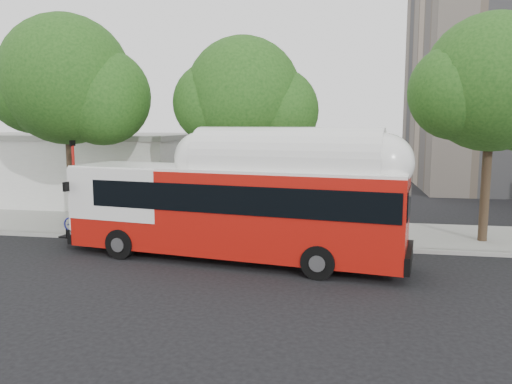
# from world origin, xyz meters

# --- Properties ---
(ground) EXTENTS (120.00, 120.00, 0.00)m
(ground) POSITION_xyz_m (0.00, 0.00, 0.00)
(ground) COLOR black
(ground) RESTS_ON ground
(sidewalk) EXTENTS (60.00, 5.00, 0.15)m
(sidewalk) POSITION_xyz_m (0.00, 6.50, 0.07)
(sidewalk) COLOR gray
(sidewalk) RESTS_ON ground
(curb_strip) EXTENTS (60.00, 0.30, 0.15)m
(curb_strip) POSITION_xyz_m (0.00, 3.90, 0.07)
(curb_strip) COLOR gray
(curb_strip) RESTS_ON ground
(red_curb_segment) EXTENTS (10.00, 0.32, 0.16)m
(red_curb_segment) POSITION_xyz_m (-3.00, 3.90, 0.08)
(red_curb_segment) COLOR #A01F11
(red_curb_segment) RESTS_ON ground
(street_tree_left) EXTENTS (6.67, 5.80, 9.74)m
(street_tree_left) POSITION_xyz_m (-8.53, 5.56, 6.60)
(street_tree_left) COLOR #2D2116
(street_tree_left) RESTS_ON ground
(street_tree_mid) EXTENTS (5.75, 5.00, 8.62)m
(street_tree_mid) POSITION_xyz_m (-0.59, 6.06, 5.91)
(street_tree_mid) COLOR #2D2116
(street_tree_mid) RESTS_ON ground
(street_tree_right) EXTENTS (6.21, 5.40, 9.18)m
(street_tree_right) POSITION_xyz_m (9.44, 5.86, 6.26)
(street_tree_right) COLOR #2D2116
(street_tree_right) RESTS_ON ground
(low_commercial_bldg) EXTENTS (16.20, 10.20, 4.25)m
(low_commercial_bldg) POSITION_xyz_m (-14.00, 14.00, 2.15)
(low_commercial_bldg) COLOR silver
(low_commercial_bldg) RESTS_ON ground
(transit_bus) EXTENTS (13.16, 4.50, 3.83)m
(transit_bus) POSITION_xyz_m (-0.43, 1.64, 1.79)
(transit_bus) COLOR #AD130C
(transit_bus) RESTS_ON ground
(signal_pole) EXTENTS (0.12, 0.40, 4.18)m
(signal_pole) POSITION_xyz_m (-8.13, 4.27, 2.14)
(signal_pole) COLOR red
(signal_pole) RESTS_ON ground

